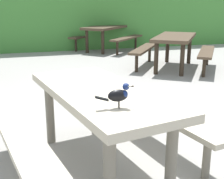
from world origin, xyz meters
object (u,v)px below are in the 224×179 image
at_px(picnic_table_mid_left, 175,44).
at_px(bird_grackle, 119,94).
at_px(picnic_table_mid_right, 106,32).
at_px(picnic_table_foreground, 100,109).

bearing_deg(picnic_table_mid_left, bird_grackle, -122.12).
relative_size(picnic_table_mid_left, picnic_table_mid_right, 0.99).
height_order(bird_grackle, picnic_table_mid_left, bird_grackle).
bearing_deg(picnic_table_mid_right, picnic_table_mid_left, -76.16).
bearing_deg(picnic_table_foreground, bird_grackle, -88.66).
height_order(picnic_table_foreground, picnic_table_mid_right, same).
xyz_separation_m(bird_grackle, picnic_table_mid_right, (1.93, 7.27, -0.29)).
height_order(picnic_table_mid_left, picnic_table_mid_right, same).
xyz_separation_m(picnic_table_foreground, picnic_table_mid_right, (1.94, 6.75, 0.00)).
bearing_deg(picnic_table_mid_left, picnic_table_foreground, -125.68).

